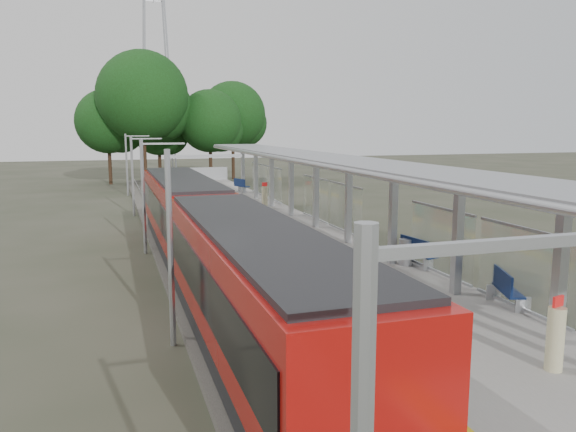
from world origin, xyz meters
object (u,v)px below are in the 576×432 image
at_px(bench_near, 506,288).
at_px(litter_bin, 405,252).
at_px(train, 207,236).
at_px(bench_far, 241,185).
at_px(info_pillar_near, 555,338).
at_px(info_pillar_far, 265,197).
at_px(bench_mid, 417,251).

bearing_deg(bench_near, litter_bin, 114.18).
distance_m(train, bench_far, 23.22).
distance_m(train, bench_near, 10.25).
height_order(bench_near, info_pillar_near, info_pillar_near).
height_order(train, litter_bin, train).
distance_m(bench_far, info_pillar_far, 9.16).
height_order(bench_mid, info_pillar_far, info_pillar_far).
height_order(info_pillar_far, litter_bin, info_pillar_far).
bearing_deg(bench_near, info_pillar_near, -94.64).
height_order(bench_far, info_pillar_far, info_pillar_far).
bearing_deg(bench_mid, bench_far, 83.86).
bearing_deg(info_pillar_far, litter_bin, -86.57).
xyz_separation_m(bench_mid, info_pillar_far, (-1.32, 15.79, 0.14)).
bearing_deg(info_pillar_near, litter_bin, 64.73).
bearing_deg(litter_bin, bench_near, -86.89).
xyz_separation_m(bench_near, litter_bin, (-0.28, 5.09, -0.07)).
bearing_deg(info_pillar_far, info_pillar_near, -91.62).
bearing_deg(bench_mid, info_pillar_far, 86.98).
distance_m(bench_near, bench_mid, 4.76).
height_order(train, bench_near, train).
relative_size(bench_far, info_pillar_near, 0.98).
distance_m(bench_far, info_pillar_near, 33.49).
height_order(bench_near, info_pillar_far, info_pillar_far).
bearing_deg(train, info_pillar_far, 66.31).
xyz_separation_m(info_pillar_near, info_pillar_far, (0.49, 24.33, 0.01)).
height_order(train, bench_mid, train).
relative_size(bench_mid, bench_far, 1.03).
xyz_separation_m(train, info_pillar_far, (5.78, 13.18, -0.36)).
height_order(bench_near, bench_mid, bench_mid).
relative_size(bench_mid, litter_bin, 1.66).
height_order(bench_far, litter_bin, bench_far).
height_order(bench_far, info_pillar_near, info_pillar_near).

